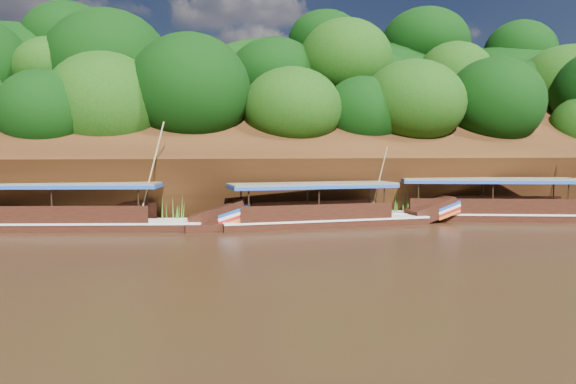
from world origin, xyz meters
TOP-DOWN VIEW (x-y plane):
  - ground at (0.00, 0.00)m, footprint 160.00×160.00m
  - riverbank at (-0.01, 22.73)m, footprint 120.00×30.06m
  - boat_0 at (13.65, 6.95)m, footprint 15.55×6.42m
  - boat_1 at (2.51, 7.11)m, footprint 14.01×2.96m
  - boat_2 at (-10.68, 8.50)m, footprint 16.00×5.21m
  - reeds at (-4.22, 9.61)m, footprint 50.25×2.53m

SIDE VIEW (x-z plane):
  - ground at x=0.00m, z-range 0.00..0.00m
  - boat_1 at x=2.51m, z-range -1.88..2.97m
  - boat_2 at x=-10.68m, z-range -2.52..3.65m
  - boat_0 at x=13.65m, z-range -2.92..4.07m
  - reeds at x=-4.22m, z-range -0.14..1.92m
  - riverbank at x=-0.01m, z-range -7.81..11.59m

